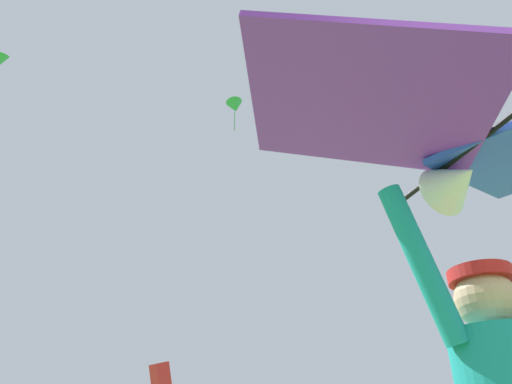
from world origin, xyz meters
The scene contains 4 objects.
held_stunt_kite centered at (-0.33, 0.01, 2.18)m, with size 2.11×1.35×0.44m.
distant_kite_green_high_right centered at (8.65, 13.74, 16.14)m, with size 0.78×1.07×1.17m.
distant_kite_green_low_left centered at (9.54, 18.47, 19.89)m, with size 1.42×1.40×2.30m.
distant_kite_red_mid_left centered at (7.31, 20.72, 4.52)m, with size 1.03×0.81×1.23m.
Camera 1 is at (-2.02, -0.87, 0.95)m, focal length 33.38 mm.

